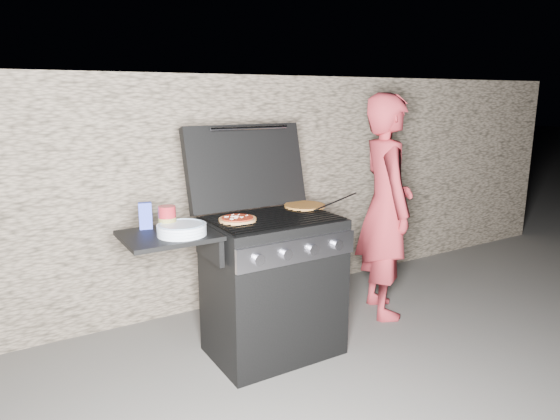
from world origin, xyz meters
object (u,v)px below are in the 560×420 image
sauce_jar (167,219)px  person (386,207)px  pizza_topped (238,219)px  gas_grill (238,294)px

sauce_jar → person: size_ratio=0.09×
pizza_topped → sauce_jar: 0.44m
sauce_jar → person: 1.71m
gas_grill → sauce_jar: (-0.41, 0.03, 0.52)m
sauce_jar → person: person is taller
person → sauce_jar: bearing=115.7°
pizza_topped → sauce_jar: sauce_jar is taller
pizza_topped → person: size_ratio=0.14×
gas_grill → person: bearing=5.1°
gas_grill → pizza_topped: size_ratio=5.93×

